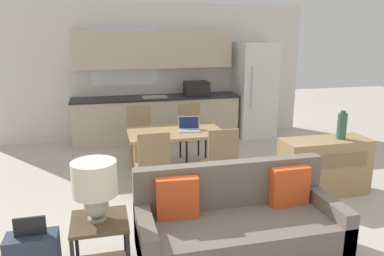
{
  "coord_description": "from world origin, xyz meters",
  "views": [
    {
      "loc": [
        -1.04,
        -2.97,
        2.13
      ],
      "look_at": [
        0.05,
        1.5,
        0.95
      ],
      "focal_mm": 35.0,
      "sensor_mm": 36.0,
      "label": 1
    }
  ],
  "objects": [
    {
      "name": "dining_chair_far_right",
      "position": [
        0.42,
        3.06,
        0.51
      ],
      "size": [
        0.46,
        0.46,
        0.94
      ],
      "rotation": [
        0.0,
        0.0,
        0.11
      ],
      "color": "#997A56",
      "rests_on": "ground_plane"
    },
    {
      "name": "laptop",
      "position": [
        0.19,
        2.26,
        0.77
      ],
      "size": [
        0.36,
        0.3,
        0.2
      ],
      "rotation": [
        0.0,
        0.0,
        -0.16
      ],
      "color": "#B7BABC",
      "rests_on": "dining_table"
    },
    {
      "name": "wall_back",
      "position": [
        -0.01,
        4.63,
        1.36
      ],
      "size": [
        6.4,
        0.07,
        2.7
      ],
      "color": "silver",
      "rests_on": "ground_plane"
    },
    {
      "name": "side_table",
      "position": [
        -1.12,
        0.01,
        0.4
      ],
      "size": [
        0.48,
        0.48,
        0.59
      ],
      "color": "brown",
      "rests_on": "ground_plane"
    },
    {
      "name": "refrigerator",
      "position": [
        2.05,
        4.22,
        0.97
      ],
      "size": [
        0.75,
        0.76,
        1.93
      ],
      "color": "white",
      "rests_on": "ground_plane"
    },
    {
      "name": "dining_chair_near_left",
      "position": [
        -0.46,
        1.5,
        0.51
      ],
      "size": [
        0.42,
        0.42,
        0.94
      ],
      "rotation": [
        0.0,
        0.0,
        3.14
      ],
      "color": "#997A56",
      "rests_on": "ground_plane"
    },
    {
      "name": "dining_chair_near_right",
      "position": [
        0.42,
        1.46,
        0.51
      ],
      "size": [
        0.43,
        0.43,
        0.94
      ],
      "rotation": [
        0.0,
        0.0,
        3.13
      ],
      "color": "#997A56",
      "rests_on": "ground_plane"
    },
    {
      "name": "vase",
      "position": [
        2.01,
        1.2,
        0.94
      ],
      "size": [
        0.12,
        0.12,
        0.38
      ],
      "color": "#336047",
      "rests_on": "credenza"
    },
    {
      "name": "table_lamp",
      "position": [
        -1.14,
        0.03,
        0.91
      ],
      "size": [
        0.37,
        0.37,
        0.52
      ],
      "color": "#B2A893",
      "rests_on": "side_table"
    },
    {
      "name": "kitchen_counter",
      "position": [
        0.02,
        4.33,
        0.84
      ],
      "size": [
        3.27,
        0.65,
        2.15
      ],
      "color": "beige",
      "rests_on": "ground_plane"
    },
    {
      "name": "dining_table",
      "position": [
        -0.02,
        2.26,
        0.66
      ],
      "size": [
        1.38,
        0.86,
        0.72
      ],
      "color": "tan",
      "rests_on": "ground_plane"
    },
    {
      "name": "dining_chair_far_left",
      "position": [
        -0.46,
        3.09,
        0.51
      ],
      "size": [
        0.43,
        0.43,
        0.94
      ],
      "rotation": [
        0.0,
        0.0,
        -0.03
      ],
      "color": "#997A56",
      "rests_on": "ground_plane"
    },
    {
      "name": "credenza",
      "position": [
        1.81,
        1.22,
        0.38
      ],
      "size": [
        1.18,
        0.46,
        0.76
      ],
      "color": "tan",
      "rests_on": "ground_plane"
    },
    {
      "name": "couch",
      "position": [
        0.16,
        0.1,
        0.34
      ],
      "size": [
        1.94,
        0.8,
        0.88
      ],
      "color": "#3D2D1E",
      "rests_on": "ground_plane"
    }
  ]
}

